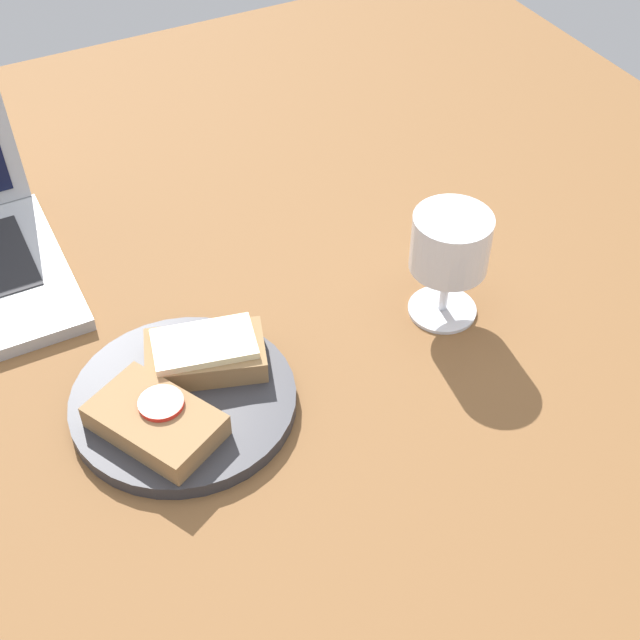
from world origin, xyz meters
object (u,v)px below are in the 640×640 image
sandwich_with_tomato (156,420)px  wine_glass (450,248)px  plate (184,401)px  sandwich_with_cheese (205,353)px

sandwich_with_tomato → wine_glass: (32.38, 2.67, 5.71)cm
sandwich_with_tomato → wine_glass: size_ratio=1.11×
plate → sandwich_with_tomato: sandwich_with_tomato is taller
sandwich_with_cheese → wine_glass: size_ratio=1.05×
plate → wine_glass: size_ratio=1.74×
plate → wine_glass: bearing=-0.2°
sandwich_with_cheese → wine_glass: bearing=-6.4°
sandwich_with_tomato → wine_glass: wine_glass is taller
sandwich_with_cheese → wine_glass: 26.12cm
plate → sandwich_with_tomato: bearing=-141.7°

